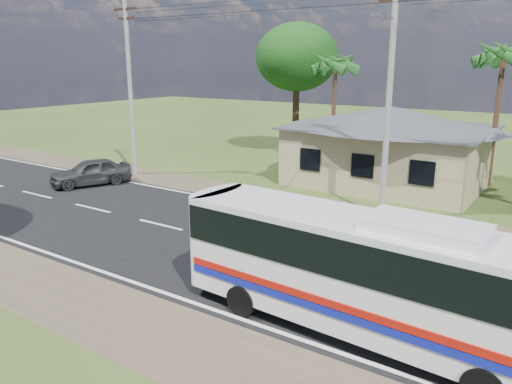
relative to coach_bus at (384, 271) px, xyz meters
The scene contains 9 objects.
ground 7.82m from the coach_bus, 151.34° to the left, with size 120.00×120.00×0.00m, color #324619.
road 7.82m from the coach_bus, 151.34° to the left, with size 120.00×16.00×0.03m.
house 17.58m from the coach_bus, 108.77° to the left, with size 12.40×10.00×5.00m.
utility_poles 11.53m from the coach_bus, 111.48° to the left, with size 32.80×2.22×11.00m.
palm_mid 19.85m from the coach_bus, 91.95° to the left, with size 2.80×2.80×8.20m.
palm_far 22.84m from the coach_bus, 118.48° to the left, with size 2.80×2.80×7.70m.
tree_behind_house 26.64m from the coach_bus, 124.10° to the left, with size 6.00×6.00×9.61m.
coach_bus is the anchor object (origin of this frame).
small_car 20.76m from the coach_bus, 161.03° to the left, with size 1.78×4.42×1.51m, color #29292B.
Camera 1 is at (10.32, -14.73, 6.88)m, focal length 35.00 mm.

